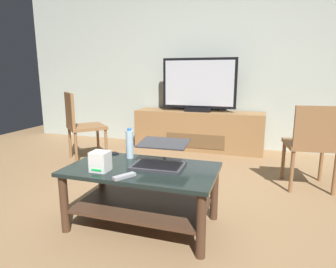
% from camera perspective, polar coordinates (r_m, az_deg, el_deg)
% --- Properties ---
extents(ground_plane, '(7.68, 7.68, 0.00)m').
position_cam_1_polar(ground_plane, '(2.44, -1.58, -15.43)').
color(ground_plane, olive).
extents(back_wall, '(6.40, 0.12, 2.80)m').
position_cam_1_polar(back_wall, '(4.55, 8.93, 15.27)').
color(back_wall, '#A8B2A8').
rests_on(back_wall, ground).
extents(coffee_table, '(1.08, 0.61, 0.45)m').
position_cam_1_polar(coffee_table, '(2.16, -5.13, -10.17)').
color(coffee_table, black).
rests_on(coffee_table, ground).
extents(media_cabinet, '(1.89, 0.46, 0.57)m').
position_cam_1_polar(media_cabinet, '(4.34, 6.01, 0.74)').
color(media_cabinet, olive).
rests_on(media_cabinet, ground).
extents(television, '(1.08, 0.20, 0.77)m').
position_cam_1_polar(television, '(4.24, 6.14, 9.45)').
color(television, black).
rests_on(television, media_cabinet).
extents(dining_chair, '(0.50, 0.50, 0.84)m').
position_cam_1_polar(dining_chair, '(3.08, 26.69, -1.41)').
color(dining_chair, brown).
rests_on(dining_chair, ground).
extents(side_chair, '(0.62, 0.62, 0.89)m').
position_cam_1_polar(side_chair, '(3.87, -17.00, 2.14)').
color(side_chair, brown).
rests_on(side_chair, ground).
extents(laptop, '(0.39, 0.41, 0.16)m').
position_cam_1_polar(laptop, '(2.14, -1.51, -4.46)').
color(laptop, '#333338').
rests_on(laptop, coffee_table).
extents(router_box, '(0.12, 0.11, 0.14)m').
position_cam_1_polar(router_box, '(2.06, -13.26, -5.28)').
color(router_box, white).
rests_on(router_box, coffee_table).
extents(water_bottle_near, '(0.06, 0.06, 0.24)m').
position_cam_1_polar(water_bottle_near, '(2.32, -7.60, -1.97)').
color(water_bottle_near, silver).
rests_on(water_bottle_near, coffee_table).
extents(cell_phone, '(0.14, 0.15, 0.01)m').
position_cam_1_polar(cell_phone, '(2.47, -11.53, -3.92)').
color(cell_phone, black).
rests_on(cell_phone, coffee_table).
extents(tv_remote, '(0.06, 0.16, 0.02)m').
position_cam_1_polar(tv_remote, '(2.31, -13.00, -4.96)').
color(tv_remote, black).
rests_on(tv_remote, coffee_table).
extents(soundbar_remote, '(0.12, 0.16, 0.02)m').
position_cam_1_polar(soundbar_remote, '(1.92, -8.66, -8.27)').
color(soundbar_remote, '#99999E').
rests_on(soundbar_remote, coffee_table).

